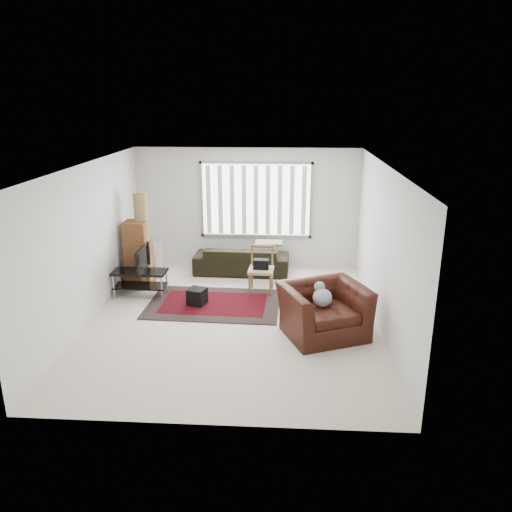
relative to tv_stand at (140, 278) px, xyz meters
The scene contains 11 objects.
room 2.46m from the tv_stand, 12.85° to the right, with size 6.00×6.02×2.71m.
persian_rug 1.58m from the tv_stand, 12.56° to the right, with size 2.52×1.73×0.02m.
tv_stand is the anchor object (origin of this frame).
tv 0.39m from the tv_stand, behind, with size 0.85×0.11×0.49m, color black.
subwoofer 1.26m from the tv_stand, 18.06° to the right, with size 0.31×0.31×0.31m, color black.
moving_boxes 0.70m from the tv_stand, 107.64° to the left, with size 0.55×0.51×1.35m.
white_flatpack 1.10m from the tv_stand, 97.66° to the left, with size 0.60×0.09×0.77m, color silver.
rolled_rug 0.90m from the tv_stand, 97.88° to the left, with size 0.28×0.28×1.90m, color olive.
sofa 2.38m from the tv_stand, 38.64° to the left, with size 2.07×0.90×0.80m, color black.
side_chair 2.39m from the tv_stand, ahead, with size 0.51×0.51×0.92m.
armchair 3.77m from the tv_stand, 22.75° to the right, with size 1.63×1.54×0.96m.
Camera 1 is at (0.89, -8.03, 3.75)m, focal length 35.00 mm.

